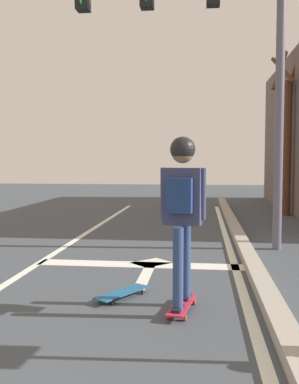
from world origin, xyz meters
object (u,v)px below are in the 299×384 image
(skater, at_px, (182,197))
(spare_skateboard, at_px, (122,293))
(roadside_tree, at_px, (286,141))
(skateboard, at_px, (182,305))
(traffic_signal_mast, at_px, (201,30))

(skater, xyz_separation_m, spare_skateboard, (-0.72, 0.42, -1.18))
(skater, distance_m, roadside_tree, 9.33)
(skateboard, distance_m, traffic_signal_mast, 5.31)
(skateboard, xyz_separation_m, skater, (-0.00, -0.01, 1.17))
(roadside_tree, bearing_deg, traffic_signal_mast, -115.06)
(spare_skateboard, distance_m, roadside_tree, 9.36)
(traffic_signal_mast, relative_size, roadside_tree, 1.11)
(roadside_tree, bearing_deg, spare_skateboard, -111.62)
(traffic_signal_mast, bearing_deg, spare_skateboard, -105.59)
(skateboard, distance_m, skater, 1.17)
(skateboard, distance_m, spare_skateboard, 0.83)
(skateboard, relative_size, roadside_tree, 0.16)
(skateboard, height_order, traffic_signal_mast, traffic_signal_mast)
(spare_skateboard, height_order, roadside_tree, roadside_tree)
(skater, height_order, roadside_tree, roadside_tree)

